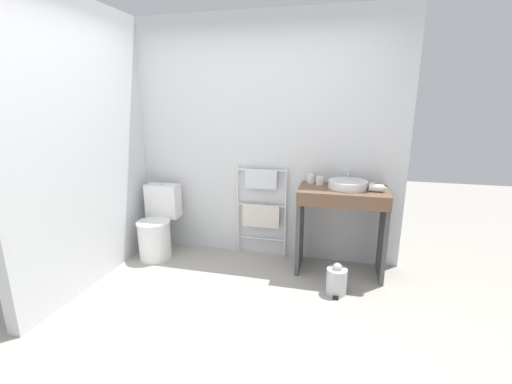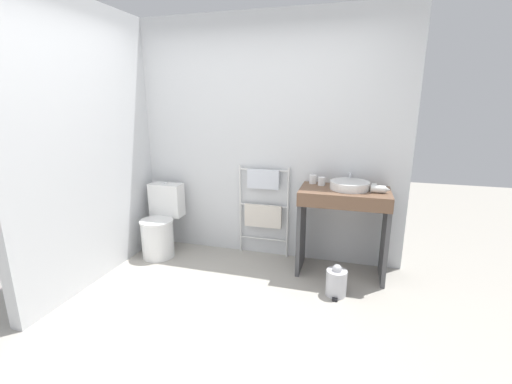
{
  "view_description": "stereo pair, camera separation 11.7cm",
  "coord_description": "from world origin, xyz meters",
  "px_view_note": "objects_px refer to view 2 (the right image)",
  "views": [
    {
      "loc": [
        0.85,
        -2.09,
        1.72
      ],
      "look_at": [
        0.12,
        0.87,
        0.92
      ],
      "focal_mm": 24.0,
      "sensor_mm": 36.0,
      "label": 1
    },
    {
      "loc": [
        0.96,
        -2.06,
        1.72
      ],
      "look_at": [
        0.12,
        0.87,
        0.92
      ],
      "focal_mm": 24.0,
      "sensor_mm": 36.0,
      "label": 2
    }
  ],
  "objects_px": {
    "hair_dryer": "(379,189)",
    "sink_basin": "(350,185)",
    "cup_near_wall": "(313,179)",
    "cup_near_edge": "(322,181)",
    "toilet": "(161,225)",
    "trash_bin": "(336,282)",
    "towel_radiator": "(263,203)"
  },
  "relations": [
    {
      "from": "toilet",
      "to": "cup_near_wall",
      "type": "height_order",
      "value": "cup_near_wall"
    },
    {
      "from": "toilet",
      "to": "sink_basin",
      "type": "xyz_separation_m",
      "value": [
        2.07,
        0.12,
        0.59
      ]
    },
    {
      "from": "cup_near_wall",
      "to": "hair_dryer",
      "type": "relative_size",
      "value": 0.51
    },
    {
      "from": "hair_dryer",
      "to": "trash_bin",
      "type": "height_order",
      "value": "hair_dryer"
    },
    {
      "from": "toilet",
      "to": "hair_dryer",
      "type": "distance_m",
      "value": 2.41
    },
    {
      "from": "cup_near_edge",
      "to": "trash_bin",
      "type": "bearing_deg",
      "value": -67.99
    },
    {
      "from": "towel_radiator",
      "to": "cup_near_wall",
      "type": "xyz_separation_m",
      "value": [
        0.55,
        -0.03,
        0.31
      ]
    },
    {
      "from": "hair_dryer",
      "to": "toilet",
      "type": "bearing_deg",
      "value": -178.46
    },
    {
      "from": "cup_near_wall",
      "to": "trash_bin",
      "type": "xyz_separation_m",
      "value": [
        0.32,
        -0.62,
        -0.81
      ]
    },
    {
      "from": "hair_dryer",
      "to": "trash_bin",
      "type": "relative_size",
      "value": 0.58
    },
    {
      "from": "towel_radiator",
      "to": "cup_near_edge",
      "type": "distance_m",
      "value": 0.72
    },
    {
      "from": "trash_bin",
      "to": "hair_dryer",
      "type": "bearing_deg",
      "value": 52.33
    },
    {
      "from": "cup_near_edge",
      "to": "hair_dryer",
      "type": "relative_size",
      "value": 0.49
    },
    {
      "from": "sink_basin",
      "to": "cup_near_wall",
      "type": "height_order",
      "value": "cup_near_wall"
    },
    {
      "from": "towel_radiator",
      "to": "sink_basin",
      "type": "distance_m",
      "value": 0.99
    },
    {
      "from": "cup_near_edge",
      "to": "cup_near_wall",
      "type": "bearing_deg",
      "value": 148.0
    },
    {
      "from": "hair_dryer",
      "to": "trash_bin",
      "type": "distance_m",
      "value": 0.96
    },
    {
      "from": "toilet",
      "to": "hair_dryer",
      "type": "bearing_deg",
      "value": 1.54
    },
    {
      "from": "hair_dryer",
      "to": "sink_basin",
      "type": "bearing_deg",
      "value": 167.93
    },
    {
      "from": "towel_radiator",
      "to": "hair_dryer",
      "type": "height_order",
      "value": "towel_radiator"
    },
    {
      "from": "toilet",
      "to": "cup_near_wall",
      "type": "relative_size",
      "value": 9.01
    },
    {
      "from": "toilet",
      "to": "cup_near_edge",
      "type": "xyz_separation_m",
      "value": [
        1.79,
        0.21,
        0.59
      ]
    },
    {
      "from": "toilet",
      "to": "trash_bin",
      "type": "bearing_deg",
      "value": -9.95
    },
    {
      "from": "toilet",
      "to": "trash_bin",
      "type": "distance_m",
      "value": 2.05
    },
    {
      "from": "cup_near_edge",
      "to": "hair_dryer",
      "type": "bearing_deg",
      "value": -14.63
    },
    {
      "from": "sink_basin",
      "to": "hair_dryer",
      "type": "relative_size",
      "value": 2.16
    },
    {
      "from": "cup_near_edge",
      "to": "sink_basin",
      "type": "bearing_deg",
      "value": -17.03
    },
    {
      "from": "cup_near_wall",
      "to": "cup_near_edge",
      "type": "distance_m",
      "value": 0.11
    },
    {
      "from": "cup_near_edge",
      "to": "towel_radiator",
      "type": "bearing_deg",
      "value": 172.28
    },
    {
      "from": "sink_basin",
      "to": "towel_radiator",
      "type": "bearing_deg",
      "value": 169.39
    },
    {
      "from": "cup_near_wall",
      "to": "sink_basin",
      "type": "bearing_deg",
      "value": -21.18
    },
    {
      "from": "sink_basin",
      "to": "cup_near_edge",
      "type": "distance_m",
      "value": 0.29
    }
  ]
}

